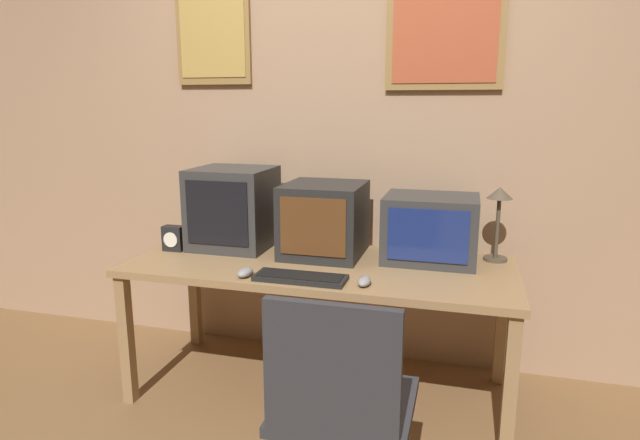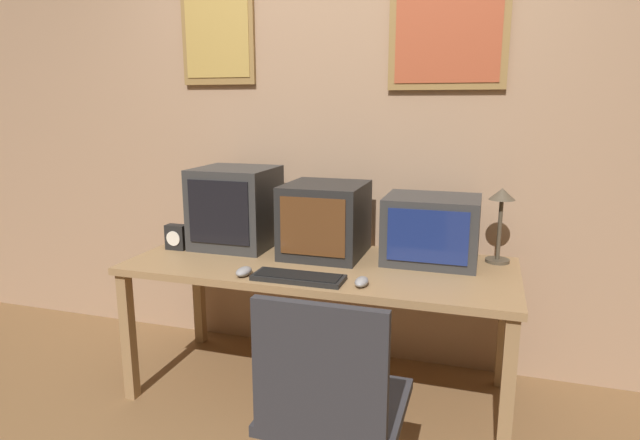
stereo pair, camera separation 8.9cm
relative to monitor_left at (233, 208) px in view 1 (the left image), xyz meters
The scene contains 11 objects.
wall_back 0.75m from the monitor_left, 31.93° to the left, with size 8.00×0.08×2.60m.
desk 0.64m from the monitor_left, 17.92° to the right, with size 1.91×0.79×0.71m.
monitor_left is the anchor object (origin of this frame).
monitor_center 0.53m from the monitor_left, ahead, with size 0.40×0.43×0.38m.
monitor_right 1.07m from the monitor_left, ahead, with size 0.46×0.37×0.33m.
keyboard_main 0.74m from the monitor_left, 40.90° to the right, with size 0.42×0.15×0.03m.
mouse_near_keyboard 0.96m from the monitor_left, 28.93° to the right, with size 0.06×0.11×0.04m.
mouse_far_corner 0.58m from the monitor_left, 60.57° to the right, with size 0.06×0.11×0.04m.
desk_clock 0.36m from the monitor_left, 148.70° to the right, with size 0.11×0.07×0.14m.
desk_lamp 1.40m from the monitor_left, ahead, with size 0.13×0.13×0.38m.
office_chair 1.47m from the monitor_left, 50.69° to the right, with size 0.49×0.49×0.91m.
Camera 1 is at (0.69, -1.62, 1.49)m, focal length 30.00 mm.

